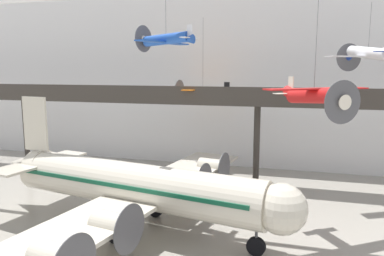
# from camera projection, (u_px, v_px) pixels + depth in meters

# --- Properties ---
(hangar_back_wall) EXTENTS (140.00, 3.00, 22.97)m
(hangar_back_wall) POSITION_uv_depth(u_px,v_px,m) (265.00, 77.00, 47.49)
(hangar_back_wall) COLOR white
(hangar_back_wall) RESTS_ON ground
(mezzanine_walkway) EXTENTS (110.00, 3.20, 10.71)m
(mezzanine_walkway) POSITION_uv_depth(u_px,v_px,m) (257.00, 102.00, 39.58)
(mezzanine_walkway) COLOR #38332D
(mezzanine_walkway) RESTS_ON ground
(airliner_silver_main) EXTENTS (27.09, 31.17, 10.13)m
(airliner_silver_main) POSITION_uv_depth(u_px,v_px,m) (132.00, 185.00, 29.22)
(airliner_silver_main) COLOR beige
(airliner_silver_main) RESTS_ON ground
(suspended_plane_red_highwing) EXTENTS (7.37, 6.79, 9.26)m
(suspended_plane_red_highwing) POSITION_uv_depth(u_px,v_px,m) (314.00, 95.00, 27.02)
(suspended_plane_red_highwing) COLOR red
(suspended_plane_blue_trainer) EXTENTS (5.28, 6.30, 4.37)m
(suspended_plane_blue_trainer) POSITION_uv_depth(u_px,v_px,m) (166.00, 40.00, 30.38)
(suspended_plane_blue_trainer) COLOR #1E4CAD
(suspended_plane_orange_highwing) EXTENTS (6.51, 7.96, 9.67)m
(suspended_plane_orange_highwing) POSITION_uv_depth(u_px,v_px,m) (203.00, 93.00, 42.65)
(suspended_plane_orange_highwing) COLOR orange
(suspended_plane_white_twin) EXTENTS (7.17, 6.38, 6.00)m
(suspended_plane_white_twin) POSITION_uv_depth(u_px,v_px,m) (368.00, 53.00, 33.35)
(suspended_plane_white_twin) COLOR silver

